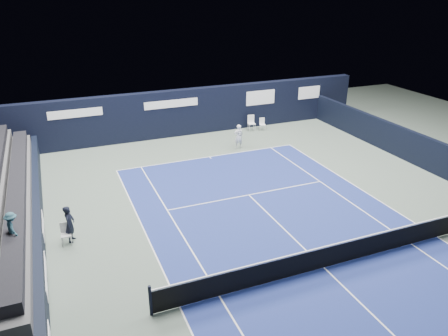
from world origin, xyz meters
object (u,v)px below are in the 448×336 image
object	(u,v)px
folding_chair_back_a	(251,120)
folding_chair_back_b	(262,123)
line_judge_chair	(66,232)
tennis_net	(325,256)
tennis_player	(238,136)

from	to	relation	value
folding_chair_back_a	folding_chair_back_b	distance (m)	0.82
folding_chair_back_a	line_judge_chair	distance (m)	16.67
tennis_net	tennis_player	size ratio (longest dim) A/B	8.45
folding_chair_back_a	tennis_player	bearing A→B (deg)	-117.42
folding_chair_back_b	tennis_net	xyz separation A→B (m)	(-5.27, -15.34, 0.02)
tennis_player	folding_chair_back_b	bearing A→B (deg)	41.65
line_judge_chair	tennis_net	size ratio (longest dim) A/B	0.07
folding_chair_back_b	line_judge_chair	world-z (taller)	line_judge_chair
folding_chair_back_a	tennis_net	xyz separation A→B (m)	(-4.54, -15.64, -0.20)
line_judge_chair	tennis_net	bearing A→B (deg)	-28.22
folding_chair_back_b	line_judge_chair	distance (m)	17.07
line_judge_chair	tennis_net	distance (m)	10.04
tennis_player	tennis_net	bearing A→B (deg)	-99.96
folding_chair_back_a	tennis_player	size ratio (longest dim) A/B	0.70
tennis_net	tennis_player	xyz separation A→B (m)	(2.22, 12.62, 0.26)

